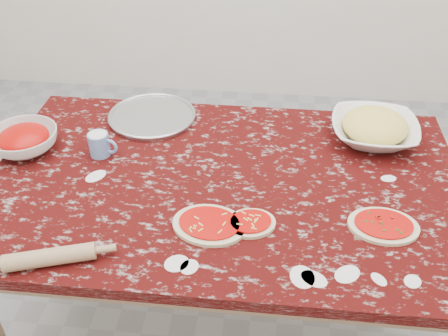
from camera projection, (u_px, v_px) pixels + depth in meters
ground at (224, 318)px, 2.18m from camera, size 4.00×4.00×0.00m
worktable at (224, 199)px, 1.78m from camera, size 1.60×1.00×0.75m
pizza_tray at (152, 117)px, 2.04m from camera, size 0.44×0.44×0.01m
sauce_bowl at (24, 141)px, 1.85m from camera, size 0.32×0.32×0.08m
cheese_bowl at (374, 131)px, 1.90m from camera, size 0.33×0.33×0.08m
flour_mug at (100, 144)px, 1.82m from camera, size 0.11×0.07×0.09m
pizza_left at (209, 225)px, 1.54m from camera, size 0.25×0.21×0.02m
pizza_mid at (251, 223)px, 1.55m from camera, size 0.18×0.16×0.02m
pizza_right at (383, 226)px, 1.54m from camera, size 0.22×0.17×0.02m
rolling_pin at (50, 257)px, 1.41m from camera, size 0.25×0.12×0.05m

